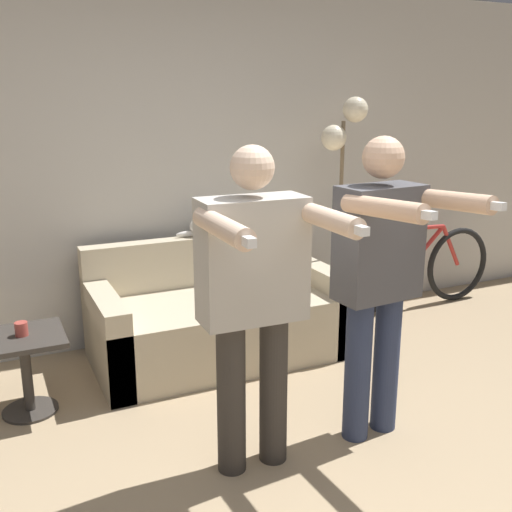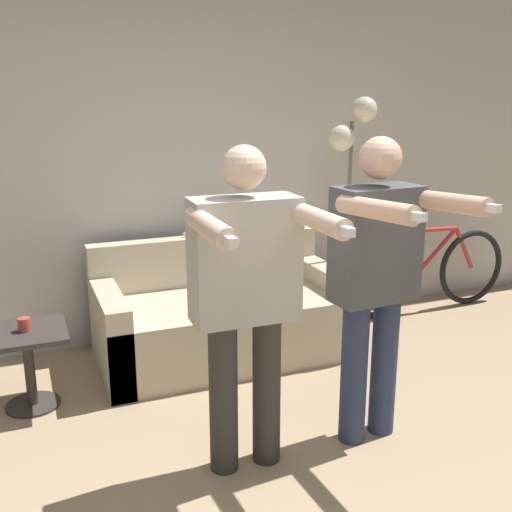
{
  "view_description": "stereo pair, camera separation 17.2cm",
  "coord_description": "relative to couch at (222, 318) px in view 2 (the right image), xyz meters",
  "views": [
    {
      "loc": [
        -1.27,
        -1.82,
        1.8
      ],
      "look_at": [
        0.16,
        1.23,
        0.9
      ],
      "focal_mm": 42.0,
      "sensor_mm": 36.0,
      "label": 1
    },
    {
      "loc": [
        -1.11,
        -1.89,
        1.8
      ],
      "look_at": [
        0.16,
        1.23,
        0.9
      ],
      "focal_mm": 42.0,
      "sensor_mm": 36.0,
      "label": 2
    }
  ],
  "objects": [
    {
      "name": "wall_back",
      "position": [
        -0.17,
        0.54,
        1.03
      ],
      "size": [
        10.0,
        0.05,
        2.6
      ],
      "color": "beige",
      "rests_on": "ground_plane"
    },
    {
      "name": "couch",
      "position": [
        0.0,
        0.0,
        0.0
      ],
      "size": [
        1.74,
        0.88,
        0.8
      ],
      "color": "beige",
      "rests_on": "ground_plane"
    },
    {
      "name": "person_left",
      "position": [
        -0.33,
        -1.33,
        0.66
      ],
      "size": [
        0.58,
        0.68,
        1.59
      ],
      "rotation": [
        0.0,
        0.0,
        -0.03
      ],
      "color": "#38332D",
      "rests_on": "ground_plane"
    },
    {
      "name": "person_right",
      "position": [
        0.38,
        -1.33,
        0.66
      ],
      "size": [
        0.55,
        0.7,
        1.61
      ],
      "rotation": [
        0.0,
        0.0,
        0.08
      ],
      "color": "#2D3856",
      "rests_on": "ground_plane"
    },
    {
      "name": "cat",
      "position": [
        0.11,
        0.34,
        0.62
      ],
      "size": [
        0.47,
        0.13,
        0.19
      ],
      "color": "silver",
      "rests_on": "couch"
    },
    {
      "name": "floor_lamp",
      "position": [
        1.06,
        0.09,
        1.11
      ],
      "size": [
        0.37,
        0.28,
        1.8
      ],
      "color": "#756047",
      "rests_on": "ground_plane"
    },
    {
      "name": "side_table",
      "position": [
        -1.3,
        -0.29,
        0.07
      ],
      "size": [
        0.45,
        0.45,
        0.48
      ],
      "color": "#38332D",
      "rests_on": "ground_plane"
    },
    {
      "name": "cup",
      "position": [
        -1.3,
        -0.29,
        0.25
      ],
      "size": [
        0.07,
        0.07,
        0.08
      ],
      "color": "#B7473D",
      "rests_on": "side_table"
    },
    {
      "name": "bicycle",
      "position": [
        1.91,
        0.21,
        0.08
      ],
      "size": [
        1.64,
        0.07,
        0.76
      ],
      "color": "black",
      "rests_on": "ground_plane"
    }
  ]
}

